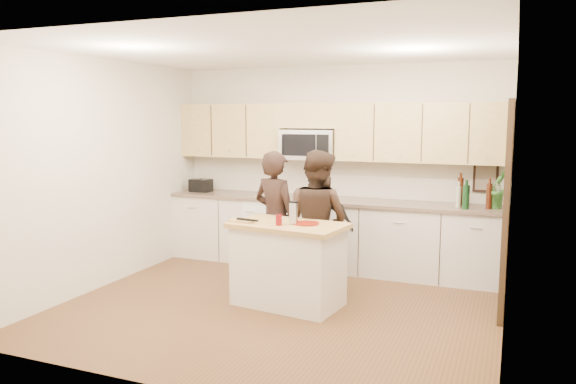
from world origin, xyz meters
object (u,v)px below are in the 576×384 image
at_px(woman_center, 317,222).
at_px(woman_right, 317,227).
at_px(island, 288,264).
at_px(toaster, 201,185).
at_px(woman_left, 275,220).

bearing_deg(woman_center, woman_right, -52.74).
bearing_deg(island, woman_right, 91.43).
distance_m(toaster, woman_right, 2.27).
bearing_deg(toaster, woman_right, -22.05).
distance_m(island, woman_left, 0.76).
distance_m(island, woman_center, 0.68).
height_order(island, woman_center, woman_center).
bearing_deg(toaster, woman_left, -32.20).
xyz_separation_m(island, woman_center, (0.14, 0.55, 0.37)).
distance_m(island, woman_right, 0.78).
bearing_deg(woman_right, toaster, -30.56).
distance_m(toaster, woman_left, 1.93).
bearing_deg(woman_center, toaster, -6.33).
distance_m(woman_left, woman_right, 0.50).
bearing_deg(woman_left, island, 141.30).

